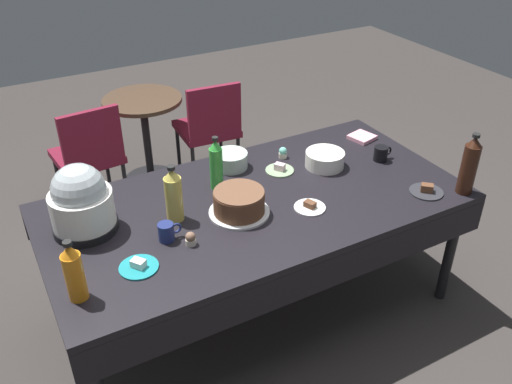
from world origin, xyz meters
name	(u,v)px	position (x,y,z in m)	size (l,w,h in m)	color
ground	(256,305)	(0.00, 0.00, 0.00)	(9.00, 9.00, 0.00)	#383330
potluck_table	(256,210)	(0.00, 0.00, 0.69)	(2.20, 1.10, 0.75)	black
frosted_layer_cake	(239,203)	(-0.13, -0.07, 0.81)	(0.31, 0.31, 0.13)	silver
slow_cooker	(81,202)	(-0.85, 0.17, 0.91)	(0.31, 0.31, 0.35)	black
glass_salad_bowl	(231,160)	(0.04, 0.38, 0.80)	(0.20, 0.20, 0.09)	#B2C6BC
ceramic_snack_bowl	(325,159)	(0.52, 0.13, 0.80)	(0.23, 0.23, 0.09)	silver
dessert_plate_white	(310,207)	(0.20, -0.20, 0.76)	(0.16, 0.16, 0.04)	white
dessert_plate_charcoal	(426,191)	(0.84, -0.37, 0.76)	(0.18, 0.18, 0.05)	#2D2D33
dessert_plate_teal	(139,266)	(-0.72, -0.23, 0.76)	(0.18, 0.18, 0.04)	teal
dessert_plate_sage	(280,169)	(0.27, 0.20, 0.76)	(0.16, 0.16, 0.05)	#8CA87F
cupcake_rose	(283,153)	(0.37, 0.33, 0.78)	(0.05, 0.05, 0.07)	beige
cupcake_berry	(73,272)	(-0.98, -0.16, 0.78)	(0.05, 0.05, 0.07)	beige
cupcake_lemon	(191,239)	(-0.45, -0.19, 0.78)	(0.05, 0.05, 0.07)	beige
soda_bottle_ginger_ale	(174,195)	(-0.43, 0.04, 0.89)	(0.09, 0.09, 0.30)	gold
soda_bottle_lime_soda	(216,165)	(-0.12, 0.21, 0.89)	(0.07, 0.07, 0.30)	green
soda_bottle_cola	(469,166)	(1.02, -0.47, 0.91)	(0.09, 0.09, 0.34)	#33190F
soda_bottle_orange_juice	(74,272)	(-0.99, -0.29, 0.88)	(0.08, 0.08, 0.29)	orange
coffee_mug_black	(381,153)	(0.86, 0.03, 0.79)	(0.12, 0.08, 0.09)	black
coffee_mug_navy	(167,232)	(-0.53, -0.10, 0.80)	(0.12, 0.08, 0.09)	navy
paper_napkin_stack	(362,137)	(0.93, 0.30, 0.76)	(0.14, 0.14, 0.02)	pink
maroon_chair_left	(89,152)	(-0.54, 1.47, 0.49)	(0.48, 0.48, 0.85)	maroon
maroon_chair_right	(209,125)	(0.40, 1.47, 0.49)	(0.47, 0.47, 0.85)	maroon
round_cafe_table	(145,125)	(-0.05, 1.69, 0.50)	(0.60, 0.60, 0.72)	#473323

